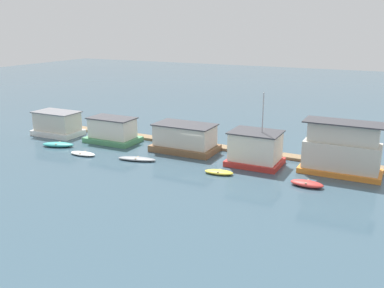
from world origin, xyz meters
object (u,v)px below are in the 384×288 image
(houseboat_green, at_px, (112,131))
(dinghy_white, at_px, (83,154))
(houseboat_white, at_px, (57,124))
(dinghy_teal, at_px, (58,144))
(dinghy_yellow, at_px, (219,172))
(houseboat_brown, at_px, (185,138))
(houseboat_red, at_px, (255,149))
(dinghy_red, at_px, (307,184))
(dinghy_grey, at_px, (137,159))
(houseboat_orange, at_px, (342,151))

(houseboat_green, height_order, dinghy_white, houseboat_green)
(houseboat_white, xyz_separation_m, dinghy_teal, (3.85, -4.09, -1.19))
(houseboat_white, bearing_deg, dinghy_yellow, -10.31)
(houseboat_brown, height_order, houseboat_red, houseboat_red)
(dinghy_teal, xyz_separation_m, dinghy_yellow, (20.33, -0.31, -0.06))
(houseboat_white, distance_m, houseboat_green, 8.26)
(dinghy_red, bearing_deg, dinghy_grey, -178.38)
(dinghy_yellow, bearing_deg, dinghy_teal, 179.12)
(houseboat_white, height_order, dinghy_red, houseboat_white)
(houseboat_green, height_order, houseboat_orange, houseboat_orange)
(dinghy_white, relative_size, dinghy_grey, 0.74)
(dinghy_grey, distance_m, dinghy_yellow, 9.26)
(dinghy_white, height_order, dinghy_grey, dinghy_grey)
(houseboat_white, distance_m, dinghy_yellow, 24.61)
(dinghy_teal, relative_size, dinghy_white, 1.27)
(dinghy_red, bearing_deg, houseboat_green, 169.73)
(houseboat_orange, bearing_deg, houseboat_brown, 179.85)
(houseboat_brown, bearing_deg, dinghy_teal, -160.23)
(houseboat_brown, distance_m, dinghy_yellow, 8.41)
(houseboat_red, relative_size, houseboat_orange, 0.98)
(houseboat_white, xyz_separation_m, houseboat_green, (8.24, 0.47, -0.08))
(houseboat_green, relative_size, dinghy_grey, 1.48)
(houseboat_white, xyz_separation_m, dinghy_red, (32.29, -3.89, -1.18))
(dinghy_white, bearing_deg, houseboat_red, 16.70)
(dinghy_teal, bearing_deg, houseboat_green, 46.03)
(houseboat_green, xyz_separation_m, houseboat_brown, (9.54, 0.45, 0.09))
(houseboat_red, height_order, dinghy_red, houseboat_red)
(dinghy_white, bearing_deg, dinghy_red, 3.75)
(houseboat_brown, bearing_deg, dinghy_yellow, -39.73)
(dinghy_white, relative_size, dinghy_red, 1.07)
(houseboat_red, bearing_deg, dinghy_yellow, -116.32)
(dinghy_red, bearing_deg, dinghy_yellow, -176.41)
(houseboat_orange, relative_size, dinghy_red, 2.58)
(houseboat_white, xyz_separation_m, houseboat_brown, (17.78, 0.92, 0.01))
(dinghy_white, height_order, dinghy_red, dinghy_red)
(houseboat_orange, xyz_separation_m, dinghy_yellow, (-10.16, -5.28, -2.06))
(houseboat_brown, xyz_separation_m, houseboat_orange, (16.56, -0.04, 0.80))
(houseboat_white, height_order, dinghy_white, houseboat_white)
(houseboat_red, relative_size, dinghy_yellow, 2.51)
(houseboat_red, xyz_separation_m, dinghy_teal, (-22.43, -3.94, -1.40))
(houseboat_green, distance_m, dinghy_grey, 8.34)
(houseboat_white, height_order, houseboat_red, houseboat_red)
(dinghy_white, xyz_separation_m, dinghy_red, (23.64, 1.55, 0.08))
(houseboat_brown, bearing_deg, houseboat_orange, -0.15)
(dinghy_yellow, bearing_deg, dinghy_white, -176.17)
(houseboat_green, height_order, dinghy_teal, houseboat_green)
(houseboat_red, bearing_deg, houseboat_green, 178.05)
(houseboat_white, bearing_deg, houseboat_green, 3.25)
(houseboat_brown, distance_m, houseboat_orange, 16.58)
(houseboat_orange, bearing_deg, dinghy_teal, -170.75)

